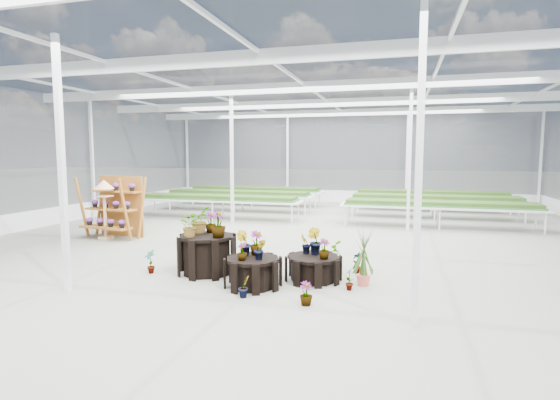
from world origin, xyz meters
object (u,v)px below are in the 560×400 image
(shelf_rack, at_px, (112,207))
(bird_table, at_px, (105,210))
(plinth_tall, at_px, (207,254))
(plinth_mid, at_px, (253,272))
(plinth_low, at_px, (313,268))

(shelf_rack, relative_size, bird_table, 1.05)
(plinth_tall, bearing_deg, plinth_mid, -26.57)
(plinth_mid, relative_size, bird_table, 0.60)
(plinth_mid, height_order, shelf_rack, shelf_rack)
(bird_table, bearing_deg, plinth_tall, -14.75)
(plinth_low, distance_m, shelf_rack, 7.11)
(plinth_tall, relative_size, bird_table, 0.68)
(shelf_rack, distance_m, bird_table, 0.25)
(plinth_tall, relative_size, plinth_low, 1.10)
(plinth_low, bearing_deg, plinth_mid, -145.01)
(shelf_rack, height_order, bird_table, shelf_rack)
(plinth_tall, relative_size, shelf_rack, 0.65)
(plinth_mid, bearing_deg, plinth_low, 34.99)
(shelf_rack, bearing_deg, plinth_tall, -25.83)
(plinth_mid, bearing_deg, shelf_rack, 148.35)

